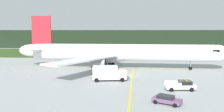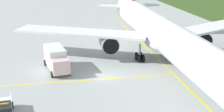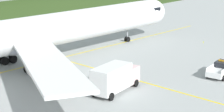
{
  "view_description": "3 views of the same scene",
  "coord_description": "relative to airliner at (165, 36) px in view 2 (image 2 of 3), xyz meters",
  "views": [
    {
      "loc": [
        -0.63,
        -53.23,
        10.7
      ],
      "look_at": [
        -4.51,
        10.46,
        3.54
      ],
      "focal_mm": 35.37,
      "sensor_mm": 36.0,
      "label": 1
    },
    {
      "loc": [
        43.96,
        -9.59,
        17.03
      ],
      "look_at": [
        4.41,
        -0.07,
        4.31
      ],
      "focal_mm": 54.95,
      "sensor_mm": 36.0,
      "label": 2
    },
    {
      "loc": [
        -37.46,
        -34.02,
        15.82
      ],
      "look_at": [
        0.79,
        -1.72,
        2.5
      ],
      "focal_mm": 62.9,
      "sensor_mm": 36.0,
      "label": 3
    }
  ],
  "objects": [
    {
      "name": "ops_pickup_truck",
      "position": [
        12.14,
        -23.04,
        -3.64
      ],
      "size": [
        5.44,
        2.69,
        1.94
      ],
      "color": "white",
      "rests_on": "ground"
    },
    {
      "name": "taxiway_centerline_spur",
      "position": [
        3.26,
        -18.31,
        -4.54
      ],
      "size": [
        2.09,
        35.02,
        0.01
      ],
      "primitive_type": "cube",
      "rotation": [
        0.0,
        0.0,
        -1.62
      ],
      "color": "yellow",
      "rests_on": "ground"
    },
    {
      "name": "airliner",
      "position": [
        0.0,
        0.0,
        0.0
      ],
      "size": [
        60.08,
        45.79,
        15.26
      ],
      "color": "silver",
      "rests_on": "ground"
    },
    {
      "name": "taxiway_edge_light_west",
      "position": [
        -20.55,
        -12.29,
        -4.33
      ],
      "size": [
        0.12,
        0.12,
        0.38
      ],
      "color": "yellow",
      "rests_on": "ground"
    },
    {
      "name": "ground",
      "position": [
        2.59,
        -9.86,
        -4.54
      ],
      "size": [
        320.0,
        320.0,
        0.0
      ],
      "primitive_type": "plane",
      "color": "#9B9F9E"
    },
    {
      "name": "taxiway_centerline_main",
      "position": [
        0.8,
        -0.04,
        -4.54
      ],
      "size": [
        81.52,
        4.48,
        0.01
      ],
      "primitive_type": "cube",
      "rotation": [
        0.0,
        0.0,
        -0.05
      ],
      "color": "yellow",
      "rests_on": "ground"
    },
    {
      "name": "catering_truck",
      "position": [
        -1.65,
        -16.25,
        -2.78
      ],
      "size": [
        7.44,
        3.41,
        3.45
      ],
      "color": "beige",
      "rests_on": "ground"
    }
  ]
}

